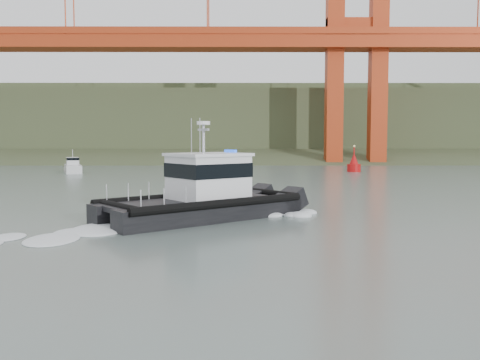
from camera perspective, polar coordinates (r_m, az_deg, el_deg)
The scene contains 5 objects.
ground at distance 24.12m, azimuth -1.12°, elevation -7.26°, with size 400.00×400.00×0.00m, color #4B5953.
headlands at distance 149.12m, azimuth -0.38°, elevation 5.35°, with size 500.00×105.36×27.12m.
patrol_boat at distance 32.68m, azimuth -3.95°, elevation -1.44°, with size 12.74×11.44×6.13m.
motorboat at distance 79.03m, azimuth -17.40°, elevation 1.36°, with size 4.08×6.48×3.38m.
nav_buoy at distance 79.25m, azimuth 12.06°, elevation 1.65°, with size 1.97×1.97×4.10m.
Camera 1 is at (0.37, -23.60, 4.93)m, focal length 40.00 mm.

